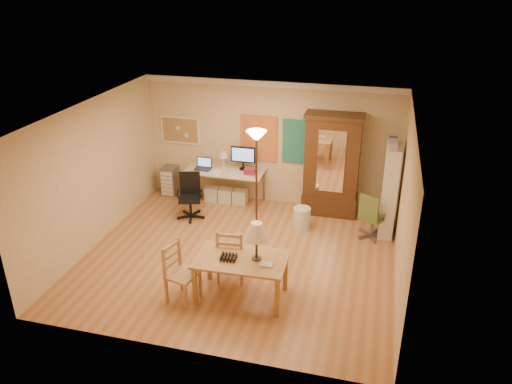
% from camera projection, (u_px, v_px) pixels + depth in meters
% --- Properties ---
extents(floor, '(5.50, 5.50, 0.00)m').
position_uv_depth(floor, '(239.00, 257.00, 9.06)').
color(floor, '#A96A3C').
rests_on(floor, ground).
extents(crown_molding, '(5.50, 0.08, 0.12)m').
position_uv_depth(crown_molding, '(271.00, 84.00, 10.14)').
color(crown_molding, white).
rests_on(crown_molding, floor).
extents(corkboard, '(0.90, 0.04, 0.62)m').
position_uv_depth(corkboard, '(180.00, 130.00, 11.08)').
color(corkboard, '#A16D4B').
rests_on(corkboard, floor).
extents(art_panel_left, '(0.80, 0.04, 1.00)m').
position_uv_depth(art_panel_left, '(259.00, 139.00, 10.70)').
color(art_panel_left, gold).
rests_on(art_panel_left, floor).
extents(art_panel_right, '(0.75, 0.04, 0.95)m').
position_uv_depth(art_panel_right, '(300.00, 142.00, 10.49)').
color(art_panel_right, teal).
rests_on(art_panel_right, floor).
extents(dining_table, '(1.44, 0.89, 1.33)m').
position_uv_depth(dining_table, '(247.00, 251.00, 7.63)').
color(dining_table, olive).
rests_on(dining_table, floor).
extents(ladder_chair_back, '(0.49, 0.47, 0.98)m').
position_uv_depth(ladder_chair_back, '(232.00, 256.00, 8.24)').
color(ladder_chair_back, '#9D6647').
rests_on(ladder_chair_back, floor).
extents(ladder_chair_left, '(0.53, 0.54, 0.97)m').
position_uv_depth(ladder_chair_left, '(181.00, 274.00, 7.75)').
color(ladder_chair_left, '#9D6647').
rests_on(ladder_chair_left, floor).
extents(torchiere_lamp, '(0.38, 0.38, 2.09)m').
position_uv_depth(torchiere_lamp, '(256.00, 153.00, 9.22)').
color(torchiere_lamp, '#432B1B').
rests_on(torchiere_lamp, floor).
extents(computer_desk, '(1.71, 0.75, 1.30)m').
position_uv_depth(computer_desk, '(227.00, 183.00, 10.97)').
color(computer_desk, beige).
rests_on(computer_desk, floor).
extents(office_chair_black, '(0.59, 0.59, 0.96)m').
position_uv_depth(office_chair_black, '(191.00, 206.00, 10.41)').
color(office_chair_black, black).
rests_on(office_chair_black, floor).
extents(office_chair_green, '(0.58, 0.58, 0.93)m').
position_uv_depth(office_chair_green, '(371.00, 226.00, 9.62)').
color(office_chair_green, slate).
rests_on(office_chair_green, floor).
extents(drawer_cart, '(0.33, 0.39, 0.66)m').
position_uv_depth(drawer_cart, '(170.00, 180.00, 11.47)').
color(drawer_cart, slate).
rests_on(drawer_cart, floor).
extents(armoire, '(1.18, 0.56, 2.17)m').
position_uv_depth(armoire, '(331.00, 171.00, 10.34)').
color(armoire, black).
rests_on(armoire, floor).
extents(bookshelf, '(0.27, 0.72, 1.80)m').
position_uv_depth(bookshelf, '(389.00, 191.00, 9.55)').
color(bookshelf, white).
rests_on(bookshelf, floor).
extents(wastebin, '(0.35, 0.35, 0.44)m').
position_uv_depth(wastebin, '(302.00, 218.00, 9.99)').
color(wastebin, silver).
rests_on(wastebin, floor).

